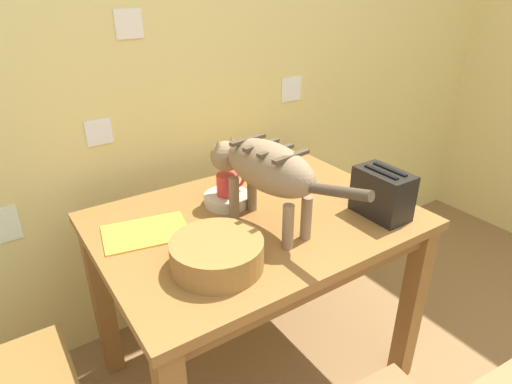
{
  "coord_description": "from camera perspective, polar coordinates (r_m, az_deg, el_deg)",
  "views": [
    {
      "loc": [
        -0.8,
        0.28,
        1.52
      ],
      "look_at": [
        -0.04,
        1.4,
        0.86
      ],
      "focal_mm": 30.45,
      "sensor_mm": 36.0,
      "label": 1
    }
  ],
  "objects": [
    {
      "name": "cat",
      "position": [
        1.42,
        1.1,
        3.12
      ],
      "size": [
        0.2,
        0.67,
        0.31
      ],
      "rotation": [
        0.0,
        0.0,
        0.14
      ],
      "color": "#8B7051",
      "rests_on": "dining_table"
    },
    {
      "name": "coffee_mug",
      "position": [
        1.62,
        -3.76,
        1.01
      ],
      "size": [
        0.12,
        0.08,
        0.08
      ],
      "color": "red",
      "rests_on": "saucer_bowl"
    },
    {
      "name": "magazine",
      "position": [
        1.51,
        -14.26,
        -5.14
      ],
      "size": [
        0.31,
        0.24,
        0.01
      ],
      "primitive_type": "cube",
      "rotation": [
        0.0,
        0.0,
        -0.2
      ],
      "color": "#F7A933",
      "rests_on": "dining_table"
    },
    {
      "name": "saucer_bowl",
      "position": [
        1.64,
        -3.82,
        -0.93
      ],
      "size": [
        0.17,
        0.17,
        0.04
      ],
      "primitive_type": "cylinder",
      "color": "beige",
      "rests_on": "dining_table"
    },
    {
      "name": "book_stack",
      "position": [
        1.86,
        2.81,
        2.41
      ],
      "size": [
        0.19,
        0.14,
        0.03
      ],
      "color": "yellow",
      "rests_on": "dining_table"
    },
    {
      "name": "wicker_basket",
      "position": [
        1.28,
        -5.14,
        -8.04
      ],
      "size": [
        0.28,
        0.28,
        0.09
      ],
      "color": "olive",
      "rests_on": "dining_table"
    },
    {
      "name": "toaster",
      "position": [
        1.59,
        16.25,
        -0.17
      ],
      "size": [
        0.12,
        0.2,
        0.18
      ],
      "color": "black",
      "rests_on": "dining_table"
    },
    {
      "name": "wall_rear",
      "position": [
        1.92,
        -9.47,
        17.78
      ],
      "size": [
        4.59,
        0.11,
        2.5
      ],
      "color": "#E6D27C",
      "rests_on": "ground_plane"
    },
    {
      "name": "dining_table",
      "position": [
        1.61,
        0.0,
        -6.41
      ],
      "size": [
        1.11,
        0.81,
        0.76
      ],
      "color": "olive",
      "rests_on": "ground_plane"
    }
  ]
}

